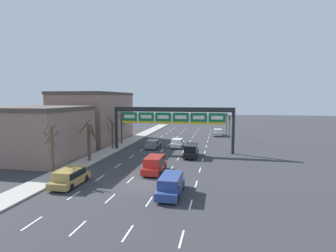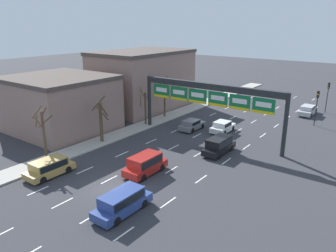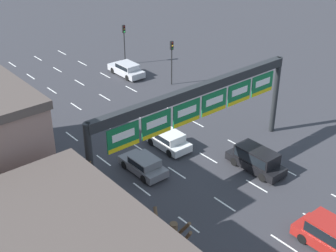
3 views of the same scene
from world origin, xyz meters
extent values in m
plane|color=#333338|center=(0.00, 0.00, 0.00)|extent=(220.00, 220.00, 0.00)
cube|color=#A8A399|center=(-9.65, 0.00, 0.07)|extent=(2.80, 110.00, 0.15)
cube|color=white|center=(-4.95, -4.00, 0.01)|extent=(0.12, 2.00, 0.01)
cube|color=white|center=(-4.95, 1.00, 0.01)|extent=(0.12, 2.00, 0.01)
cube|color=white|center=(-4.95, 6.00, 0.01)|extent=(0.12, 2.00, 0.01)
cube|color=white|center=(-4.95, 11.00, 0.01)|extent=(0.12, 2.00, 0.01)
cube|color=white|center=(-4.95, 16.00, 0.01)|extent=(0.12, 2.00, 0.01)
cube|color=white|center=(-4.95, 21.00, 0.01)|extent=(0.12, 2.00, 0.01)
cube|color=white|center=(-4.95, 26.00, 0.01)|extent=(0.12, 2.00, 0.01)
cube|color=white|center=(-4.95, 31.00, 0.01)|extent=(0.12, 2.00, 0.01)
cube|color=white|center=(-4.95, 36.00, 0.01)|extent=(0.12, 2.00, 0.01)
cube|color=white|center=(-4.95, 41.00, 0.01)|extent=(0.12, 2.00, 0.01)
cube|color=white|center=(-4.95, 46.00, 0.01)|extent=(0.12, 2.00, 0.01)
cube|color=white|center=(-1.65, -4.00, 0.01)|extent=(0.12, 2.00, 0.01)
cube|color=white|center=(-1.65, 1.00, 0.01)|extent=(0.12, 2.00, 0.01)
cube|color=white|center=(-1.65, 6.00, 0.01)|extent=(0.12, 2.00, 0.01)
cube|color=white|center=(-1.65, 11.00, 0.01)|extent=(0.12, 2.00, 0.01)
cube|color=white|center=(-1.65, 16.00, 0.01)|extent=(0.12, 2.00, 0.01)
cube|color=white|center=(-1.65, 21.00, 0.01)|extent=(0.12, 2.00, 0.01)
cube|color=white|center=(-1.65, 26.00, 0.01)|extent=(0.12, 2.00, 0.01)
cube|color=white|center=(-1.65, 31.00, 0.01)|extent=(0.12, 2.00, 0.01)
cube|color=white|center=(-1.65, 36.00, 0.01)|extent=(0.12, 2.00, 0.01)
cube|color=white|center=(-1.65, 41.00, 0.01)|extent=(0.12, 2.00, 0.01)
cube|color=white|center=(-1.65, 46.00, 0.01)|extent=(0.12, 2.00, 0.01)
cube|color=white|center=(1.65, -4.00, 0.01)|extent=(0.12, 2.00, 0.01)
cube|color=white|center=(1.65, 1.00, 0.01)|extent=(0.12, 2.00, 0.01)
cube|color=white|center=(1.65, 6.00, 0.01)|extent=(0.12, 2.00, 0.01)
cube|color=white|center=(1.65, 11.00, 0.01)|extent=(0.12, 2.00, 0.01)
cube|color=white|center=(1.65, 16.00, 0.01)|extent=(0.12, 2.00, 0.01)
cube|color=white|center=(1.65, 21.00, 0.01)|extent=(0.12, 2.00, 0.01)
cube|color=white|center=(1.65, 26.00, 0.01)|extent=(0.12, 2.00, 0.01)
cube|color=white|center=(1.65, 31.00, 0.01)|extent=(0.12, 2.00, 0.01)
cube|color=white|center=(1.65, 36.00, 0.01)|extent=(0.12, 2.00, 0.01)
cube|color=white|center=(1.65, 41.00, 0.01)|extent=(0.12, 2.00, 0.01)
cube|color=white|center=(1.65, 46.00, 0.01)|extent=(0.12, 2.00, 0.01)
cube|color=white|center=(4.95, -4.00, 0.01)|extent=(0.12, 2.00, 0.01)
cube|color=white|center=(4.95, 1.00, 0.01)|extent=(0.12, 2.00, 0.01)
cube|color=white|center=(4.95, 6.00, 0.01)|extent=(0.12, 2.00, 0.01)
cube|color=white|center=(4.95, 11.00, 0.01)|extent=(0.12, 2.00, 0.01)
cube|color=white|center=(4.95, 16.00, 0.01)|extent=(0.12, 2.00, 0.01)
cube|color=white|center=(4.95, 21.00, 0.01)|extent=(0.12, 2.00, 0.01)
cube|color=white|center=(4.95, 26.00, 0.01)|extent=(0.12, 2.00, 0.01)
cube|color=white|center=(4.95, 31.00, 0.01)|extent=(0.12, 2.00, 0.01)
cube|color=white|center=(4.95, 36.00, 0.01)|extent=(0.12, 2.00, 0.01)
cube|color=white|center=(4.95, 41.00, 0.01)|extent=(0.12, 2.00, 0.01)
cube|color=white|center=(4.95, 46.00, 0.01)|extent=(0.12, 2.00, 0.01)
cylinder|color=#232628|center=(-9.05, 15.71, 3.40)|extent=(0.46, 0.46, 6.81)
cylinder|color=#232628|center=(9.05, 15.71, 3.40)|extent=(0.46, 0.46, 6.81)
cube|color=#232628|center=(0.00, 15.71, 6.46)|extent=(18.10, 0.60, 0.70)
cube|color=#116B38|center=(-6.71, 15.37, 5.18)|extent=(2.43, 0.08, 1.65)
cube|color=white|center=(-6.71, 15.33, 5.33)|extent=(1.70, 0.02, 0.53)
cube|color=yellow|center=(-6.71, 15.33, 4.51)|extent=(2.39, 0.02, 0.30)
cube|color=#116B38|center=(-4.03, 15.37, 5.18)|extent=(2.43, 0.08, 1.65)
cube|color=white|center=(-4.03, 15.33, 5.33)|extent=(1.70, 0.02, 0.53)
cube|color=yellow|center=(-4.03, 15.33, 4.51)|extent=(2.39, 0.02, 0.30)
cube|color=#116B38|center=(-1.34, 15.37, 5.18)|extent=(2.43, 0.08, 1.65)
cube|color=white|center=(-1.34, 15.33, 5.33)|extent=(1.70, 0.02, 0.53)
cube|color=yellow|center=(-1.34, 15.33, 4.51)|extent=(2.39, 0.02, 0.30)
cube|color=#116B38|center=(1.34, 15.37, 5.18)|extent=(2.43, 0.08, 1.65)
cube|color=white|center=(1.34, 15.33, 5.33)|extent=(1.70, 0.02, 0.53)
cube|color=yellow|center=(1.34, 15.33, 4.51)|extent=(2.39, 0.02, 0.30)
cube|color=#116B38|center=(4.03, 15.37, 5.18)|extent=(2.43, 0.08, 1.65)
cube|color=white|center=(4.03, 15.33, 5.33)|extent=(1.70, 0.02, 0.53)
cube|color=yellow|center=(4.03, 15.33, 4.51)|extent=(2.39, 0.02, 0.30)
cube|color=#116B38|center=(6.71, 15.37, 5.18)|extent=(2.43, 0.08, 1.65)
cube|color=white|center=(6.71, 15.33, 5.33)|extent=(1.70, 0.02, 0.53)
cube|color=yellow|center=(6.71, 15.33, 4.51)|extent=(2.39, 0.02, 0.30)
cube|color=gray|center=(-17.49, 7.66, 3.28)|extent=(12.07, 11.26, 6.55)
cube|color=#4C423D|center=(-17.49, 7.66, 6.80)|extent=(12.31, 11.49, 0.50)
cube|color=gray|center=(-16.44, 23.06, 4.39)|extent=(9.98, 15.95, 8.78)
cube|color=#4C423D|center=(-16.44, 23.06, 9.03)|extent=(10.18, 16.27, 0.50)
cube|color=silver|center=(0.24, 19.26, 0.52)|extent=(1.82, 3.95, 0.64)
cube|color=silver|center=(0.24, 19.03, 1.14)|extent=(1.67, 2.05, 0.61)
cube|color=black|center=(0.24, 19.03, 1.14)|extent=(1.71, 1.89, 0.44)
cylinder|color=black|center=(-0.59, 20.45, 0.33)|extent=(0.22, 0.66, 0.66)
cylinder|color=black|center=(1.06, 20.45, 0.33)|extent=(0.22, 0.66, 0.66)
cylinder|color=black|center=(-0.59, 18.08, 0.33)|extent=(0.22, 0.66, 0.66)
cylinder|color=black|center=(1.06, 18.08, 0.33)|extent=(0.22, 0.66, 0.66)
cube|color=#A88947|center=(-6.68, -1.63, 0.49)|extent=(1.94, 4.45, 0.58)
cube|color=#A88947|center=(-6.68, -1.67, 1.18)|extent=(1.79, 3.12, 0.79)
cube|color=black|center=(-6.68, -1.67, 1.18)|extent=(1.83, 2.87, 0.57)
cylinder|color=black|center=(-7.56, -0.29, 0.33)|extent=(0.22, 0.66, 0.66)
cylinder|color=black|center=(-5.79, -0.29, 0.33)|extent=(0.22, 0.66, 0.66)
cylinder|color=black|center=(-7.56, -2.96, 0.33)|extent=(0.22, 0.66, 0.66)
cylinder|color=black|center=(-5.79, -2.96, 0.33)|extent=(0.22, 0.66, 0.66)
cube|color=#B7B7BC|center=(6.83, 34.54, 0.54)|extent=(1.84, 4.78, 0.67)
cube|color=#B7B7BC|center=(6.83, 34.25, 1.17)|extent=(1.69, 2.49, 0.60)
cube|color=black|center=(6.83, 34.25, 1.17)|extent=(1.73, 2.29, 0.43)
cylinder|color=black|center=(6.00, 35.97, 0.33)|extent=(0.22, 0.66, 0.66)
cylinder|color=black|center=(7.66, 35.97, 0.33)|extent=(0.22, 0.66, 0.66)
cylinder|color=black|center=(6.00, 33.11, 0.33)|extent=(0.22, 0.66, 0.66)
cylinder|color=black|center=(7.66, 33.11, 0.33)|extent=(0.22, 0.66, 0.66)
cube|color=black|center=(3.24, 12.55, 0.52)|extent=(1.76, 4.66, 0.64)
cube|color=black|center=(3.24, 12.50, 1.30)|extent=(1.62, 3.26, 0.93)
cube|color=black|center=(3.24, 12.50, 1.30)|extent=(1.66, 3.00, 0.67)
cylinder|color=black|center=(2.45, 13.95, 0.33)|extent=(0.22, 0.66, 0.66)
cylinder|color=black|center=(4.04, 13.95, 0.33)|extent=(0.22, 0.66, 0.66)
cylinder|color=black|center=(2.45, 11.15, 0.33)|extent=(0.22, 0.66, 0.66)
cylinder|color=black|center=(4.04, 11.15, 0.33)|extent=(0.22, 0.66, 0.66)
cube|color=maroon|center=(0.10, 3.98, 0.55)|extent=(1.90, 4.50, 0.69)
cube|color=maroon|center=(0.10, 3.94, 1.36)|extent=(1.75, 3.15, 0.92)
cube|color=black|center=(0.10, 3.94, 1.36)|extent=(1.79, 2.90, 0.66)
cylinder|color=black|center=(-0.76, 5.33, 0.33)|extent=(0.22, 0.66, 0.66)
cylinder|color=black|center=(0.96, 5.33, 0.33)|extent=(0.22, 0.66, 0.66)
cylinder|color=black|center=(-0.76, 2.63, 0.33)|extent=(0.22, 0.66, 0.66)
cylinder|color=black|center=(0.96, 2.63, 0.33)|extent=(0.22, 0.66, 0.66)
cube|color=slate|center=(-3.51, 17.75, 0.49)|extent=(1.79, 4.06, 0.59)
cube|color=slate|center=(-3.51, 17.50, 1.07)|extent=(1.65, 2.11, 0.56)
cube|color=black|center=(-3.51, 17.50, 1.07)|extent=(1.68, 1.94, 0.40)
cylinder|color=black|center=(-4.32, 18.97, 0.33)|extent=(0.22, 0.66, 0.66)
cylinder|color=black|center=(-2.70, 18.97, 0.33)|extent=(0.22, 0.66, 0.66)
cylinder|color=black|center=(-4.32, 16.53, 0.33)|extent=(0.22, 0.66, 0.66)
cylinder|color=black|center=(-2.70, 16.53, 0.33)|extent=(0.22, 0.66, 0.66)
cube|color=navy|center=(3.06, -2.12, 0.53)|extent=(1.80, 4.86, 0.67)
cube|color=navy|center=(3.06, -2.17, 1.28)|extent=(1.65, 3.40, 0.83)
cube|color=black|center=(3.06, -2.17, 1.28)|extent=(1.69, 3.13, 0.60)
cylinder|color=black|center=(2.25, -0.66, 0.33)|extent=(0.22, 0.66, 0.66)
cylinder|color=black|center=(3.87, -0.66, 0.33)|extent=(0.22, 0.66, 0.66)
cylinder|color=black|center=(2.25, -3.58, 0.33)|extent=(0.22, 0.66, 0.66)
cylinder|color=black|center=(3.87, -3.58, 0.33)|extent=(0.22, 0.66, 0.66)
cylinder|color=black|center=(9.03, 29.26, 1.95)|extent=(0.12, 0.12, 3.89)
cube|color=black|center=(9.03, 29.26, 4.34)|extent=(0.30, 0.24, 0.90)
sphere|color=#3D0E0C|center=(9.03, 29.13, 4.64)|extent=(0.20, 0.20, 0.20)
sphere|color=gold|center=(9.03, 29.13, 4.34)|extent=(0.20, 0.20, 0.20)
sphere|color=#0E3515|center=(9.03, 29.13, 4.04)|extent=(0.20, 0.20, 0.20)
cylinder|color=black|center=(8.73, 37.45, 1.92)|extent=(0.12, 0.12, 3.84)
cube|color=black|center=(8.73, 37.45, 4.29)|extent=(0.30, 0.24, 0.90)
sphere|color=#3D0E0C|center=(8.73, 37.32, 4.59)|extent=(0.20, 0.20, 0.20)
sphere|color=#412F0C|center=(8.73, 37.32, 4.29)|extent=(0.20, 0.20, 0.20)
sphere|color=green|center=(8.73, 37.32, 3.99)|extent=(0.20, 0.20, 0.20)
cylinder|color=brown|center=(-9.40, 7.30, 2.49)|extent=(0.40, 0.40, 4.69)
cylinder|color=brown|center=(-10.08, 7.70, 4.58)|extent=(1.01, 1.57, 1.69)
cylinder|color=brown|center=(-8.85, 7.33, 4.05)|extent=(0.26, 1.25, 1.76)
cylinder|color=brown|center=(-8.80, 7.03, 3.76)|extent=(0.75, 1.40, 1.91)
cylinder|color=brown|center=(-9.95, 20.28, 2.78)|extent=(0.27, 0.27, 5.26)
cylinder|color=brown|center=(-10.36, 19.82, 4.98)|extent=(1.05, 0.97, 1.06)
cylinder|color=brown|center=(-10.41, 20.64, 5.37)|extent=(0.87, 1.07, 1.49)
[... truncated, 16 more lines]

